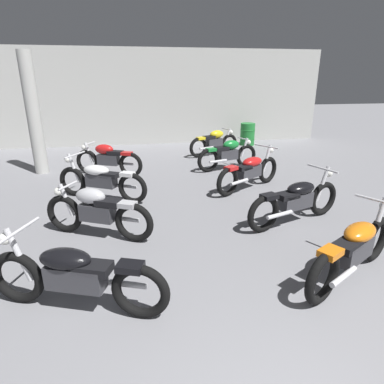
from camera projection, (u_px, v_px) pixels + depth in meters
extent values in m
cube|color=#B2B2AD|center=(156.00, 97.00, 12.71)|extent=(13.47, 0.24, 3.60)
cylinder|color=#B2B2AD|center=(34.00, 115.00, 8.67)|extent=(0.36, 0.36, 3.20)
torus|color=black|center=(18.00, 277.00, 3.81)|extent=(0.67, 0.34, 0.67)
torus|color=black|center=(141.00, 292.00, 3.56)|extent=(0.67, 0.34, 0.67)
cylinder|color=silver|center=(19.00, 255.00, 3.69)|extent=(0.28, 0.16, 0.66)
cube|color=#38383D|center=(76.00, 277.00, 3.65)|extent=(0.70, 0.46, 0.28)
ellipsoid|color=black|center=(65.00, 259.00, 3.59)|extent=(0.67, 0.51, 0.22)
cube|color=black|center=(93.00, 268.00, 3.56)|extent=(0.46, 0.37, 0.10)
cube|color=black|center=(130.00, 267.00, 3.47)|extent=(0.33, 0.29, 0.08)
cylinder|color=silver|center=(19.00, 230.00, 3.58)|extent=(0.28, 0.65, 0.04)
sphere|color=white|center=(5.00, 239.00, 3.65)|extent=(0.14, 0.14, 0.14)
cylinder|color=silver|center=(123.00, 284.00, 3.72)|extent=(0.54, 0.26, 0.07)
torus|color=black|center=(65.00, 214.00, 5.58)|extent=(0.65, 0.40, 0.67)
torus|color=black|center=(134.00, 223.00, 5.25)|extent=(0.65, 0.40, 0.67)
cylinder|color=silver|center=(67.00, 200.00, 5.47)|extent=(0.25, 0.17, 0.56)
cube|color=#38383D|center=(98.00, 212.00, 5.38)|extent=(0.62, 0.47, 0.28)
ellipsoid|color=#B7B7BC|center=(91.00, 196.00, 5.31)|extent=(0.59, 0.48, 0.26)
cube|color=black|center=(109.00, 203.00, 5.26)|extent=(0.47, 0.39, 0.10)
cube|color=#B7B7BC|center=(127.00, 205.00, 5.17)|extent=(0.34, 0.30, 0.08)
cylinder|color=silver|center=(68.00, 186.00, 5.37)|extent=(0.25, 0.45, 0.04)
sphere|color=white|center=(58.00, 191.00, 5.46)|extent=(0.14, 0.14, 0.14)
cylinder|color=silver|center=(124.00, 219.00, 5.43)|extent=(0.52, 0.31, 0.07)
torus|color=black|center=(73.00, 181.00, 7.31)|extent=(0.64, 0.42, 0.67)
torus|color=black|center=(133.00, 188.00, 6.87)|extent=(0.64, 0.42, 0.67)
cylinder|color=silver|center=(74.00, 168.00, 7.18)|extent=(0.27, 0.19, 0.66)
cube|color=#38383D|center=(101.00, 180.00, 7.06)|extent=(0.69, 0.53, 0.28)
ellipsoid|color=white|center=(96.00, 170.00, 7.01)|extent=(0.68, 0.57, 0.22)
cube|color=black|center=(110.00, 175.00, 6.94)|extent=(0.47, 0.40, 0.10)
cube|color=white|center=(127.00, 174.00, 6.80)|extent=(0.34, 0.31, 0.08)
cylinder|color=silver|center=(75.00, 155.00, 7.06)|extent=(0.36, 0.61, 0.04)
sphere|color=white|center=(68.00, 160.00, 7.16)|extent=(0.14, 0.14, 0.14)
cylinder|color=silver|center=(125.00, 186.00, 7.06)|extent=(0.52, 0.33, 0.07)
torus|color=black|center=(87.00, 162.00, 9.03)|extent=(0.65, 0.39, 0.67)
torus|color=black|center=(131.00, 165.00, 8.72)|extent=(0.65, 0.39, 0.67)
cylinder|color=silver|center=(89.00, 153.00, 8.92)|extent=(0.25, 0.17, 0.56)
cube|color=#38383D|center=(108.00, 160.00, 8.84)|extent=(0.62, 0.46, 0.28)
ellipsoid|color=red|center=(104.00, 149.00, 8.77)|extent=(0.59, 0.47, 0.26)
cube|color=black|center=(115.00, 153.00, 8.72)|extent=(0.46, 0.39, 0.10)
cube|color=red|center=(127.00, 153.00, 8.64)|extent=(0.34, 0.30, 0.08)
cylinder|color=silver|center=(90.00, 143.00, 8.82)|extent=(0.24, 0.45, 0.04)
sphere|color=white|center=(84.00, 147.00, 8.91)|extent=(0.14, 0.14, 0.14)
cylinder|color=silver|center=(124.00, 164.00, 8.90)|extent=(0.53, 0.30, 0.07)
torus|color=black|center=(376.00, 239.00, 4.71)|extent=(0.64, 0.43, 0.67)
torus|color=black|center=(323.00, 278.00, 3.80)|extent=(0.64, 0.43, 0.67)
cylinder|color=silver|center=(378.00, 221.00, 4.56)|extent=(0.27, 0.20, 0.66)
cube|color=#38383D|center=(354.00, 250.00, 4.22)|extent=(0.69, 0.54, 0.28)
ellipsoid|color=orange|center=(360.00, 232.00, 4.21)|extent=(0.68, 0.58, 0.22)
cube|color=black|center=(347.00, 245.00, 4.04)|extent=(0.47, 0.41, 0.10)
cube|color=orange|center=(331.00, 253.00, 3.76)|extent=(0.34, 0.31, 0.08)
cylinder|color=silver|center=(381.00, 201.00, 4.42)|extent=(0.37, 0.61, 0.04)
cylinder|color=silver|center=(344.00, 276.00, 3.86)|extent=(0.51, 0.33, 0.07)
torus|color=black|center=(323.00, 199.00, 6.28)|extent=(0.67, 0.32, 0.67)
torus|color=black|center=(263.00, 214.00, 5.58)|extent=(0.67, 0.32, 0.67)
cylinder|color=silver|center=(322.00, 184.00, 6.14)|extent=(0.28, 0.16, 0.66)
cube|color=#38383D|center=(296.00, 201.00, 5.89)|extent=(0.70, 0.44, 0.28)
ellipsoid|color=black|center=(301.00, 188.00, 5.87)|extent=(0.67, 0.50, 0.22)
cube|color=black|center=(287.00, 195.00, 5.74)|extent=(0.46, 0.36, 0.10)
cube|color=black|center=(269.00, 196.00, 5.52)|extent=(0.33, 0.28, 0.08)
cylinder|color=silver|center=(322.00, 168.00, 6.01)|extent=(0.26, 0.65, 0.04)
sphere|color=white|center=(329.00, 173.00, 6.14)|extent=(0.14, 0.14, 0.14)
cylinder|color=silver|center=(280.00, 215.00, 5.59)|extent=(0.54, 0.25, 0.07)
torus|color=black|center=(268.00, 170.00, 8.22)|extent=(0.63, 0.44, 0.67)
torus|color=black|center=(228.00, 182.00, 7.28)|extent=(0.63, 0.44, 0.67)
cylinder|color=silver|center=(267.00, 158.00, 8.07)|extent=(0.27, 0.20, 0.66)
cube|color=#38383D|center=(249.00, 172.00, 7.72)|extent=(0.69, 0.55, 0.28)
ellipsoid|color=red|center=(252.00, 162.00, 7.71)|extent=(0.68, 0.58, 0.22)
cube|color=black|center=(243.00, 167.00, 7.53)|extent=(0.47, 0.41, 0.10)
cube|color=red|center=(231.00, 168.00, 7.24)|extent=(0.34, 0.32, 0.08)
cylinder|color=silver|center=(266.00, 146.00, 7.93)|extent=(0.38, 0.60, 0.04)
sphere|color=white|center=(271.00, 150.00, 8.09)|extent=(0.14, 0.14, 0.14)
cylinder|color=silver|center=(239.00, 182.00, 7.35)|extent=(0.51, 0.35, 0.07)
torus|color=black|center=(246.00, 156.00, 9.71)|extent=(0.67, 0.29, 0.67)
torus|color=black|center=(208.00, 160.00, 9.16)|extent=(0.67, 0.29, 0.67)
cylinder|color=silver|center=(244.00, 147.00, 9.59)|extent=(0.25, 0.13, 0.56)
cube|color=#38383D|center=(228.00, 155.00, 9.40)|extent=(0.62, 0.39, 0.28)
ellipsoid|color=#197F33|center=(231.00, 145.00, 9.35)|extent=(0.58, 0.41, 0.26)
cube|color=black|center=(221.00, 149.00, 9.24)|extent=(0.45, 0.34, 0.10)
cube|color=#197F33|center=(211.00, 150.00, 9.10)|extent=(0.32, 0.27, 0.08)
cylinder|color=silver|center=(243.00, 139.00, 9.48)|extent=(0.17, 0.47, 0.04)
sphere|color=white|center=(249.00, 142.00, 9.60)|extent=(0.14, 0.14, 0.14)
cylinder|color=silver|center=(218.00, 161.00, 9.16)|extent=(0.55, 0.22, 0.07)
torus|color=black|center=(229.00, 144.00, 11.49)|extent=(0.66, 0.35, 0.67)
torus|color=black|center=(198.00, 148.00, 10.84)|extent=(0.66, 0.35, 0.67)
cylinder|color=silver|center=(228.00, 136.00, 11.36)|extent=(0.25, 0.15, 0.56)
cube|color=#38383D|center=(214.00, 143.00, 11.13)|extent=(0.62, 0.43, 0.28)
ellipsoid|color=yellow|center=(217.00, 134.00, 11.09)|extent=(0.59, 0.45, 0.26)
cube|color=black|center=(209.00, 137.00, 10.95)|extent=(0.46, 0.37, 0.10)
cube|color=yellow|center=(201.00, 138.00, 10.79)|extent=(0.33, 0.29, 0.08)
cylinder|color=silver|center=(226.00, 129.00, 11.25)|extent=(0.21, 0.46, 0.04)
sphere|color=white|center=(231.00, 132.00, 11.39)|extent=(0.14, 0.14, 0.14)
cylinder|color=silver|center=(207.00, 148.00, 10.86)|extent=(0.54, 0.27, 0.07)
cylinder|color=#1E722D|center=(247.00, 134.00, 12.85)|extent=(0.56, 0.56, 0.85)
torus|color=#1E722D|center=(248.00, 130.00, 12.80)|extent=(0.59, 0.59, 0.03)
torus|color=#1E722D|center=(247.00, 138.00, 12.91)|extent=(0.59, 0.59, 0.03)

